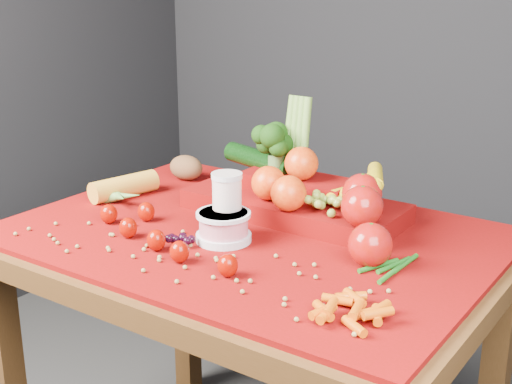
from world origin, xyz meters
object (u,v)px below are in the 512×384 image
Objects in this scene: milk_glass at (227,203)px; table at (251,276)px; produce_mound at (306,193)px; yogurt_bowl at (224,226)px.

table is at bearing 63.82° from milk_glass.
produce_mound reaches higher than table.
table is 0.23m from produce_mound.
produce_mound is (0.08, 0.20, -0.02)m from milk_glass.
milk_glass is 0.24× the size of produce_mound.
yogurt_bowl is 0.24m from produce_mound.
yogurt_bowl is at bearing -70.93° from milk_glass.
produce_mound reaches higher than milk_glass.
produce_mound reaches higher than yogurt_bowl.
milk_glass is at bearing -116.18° from table.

